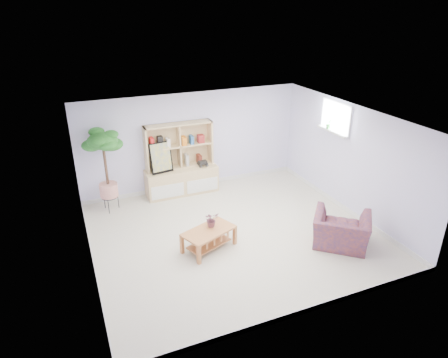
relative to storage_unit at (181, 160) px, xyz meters
name	(u,v)px	position (x,y,z in m)	size (l,w,h in m)	color
floor	(233,234)	(0.39, -2.24, -0.87)	(5.50, 5.00, 0.01)	beige
ceiling	(235,119)	(0.39, -2.24, 1.53)	(5.50, 5.00, 0.01)	white
walls	(234,180)	(0.39, -2.24, 0.33)	(5.51, 5.01, 2.40)	silver
baseboard	(233,232)	(0.39, -2.24, -0.82)	(5.50, 5.00, 0.10)	silver
window	(336,117)	(3.12, -1.64, 1.13)	(0.10, 0.98, 0.68)	silver
window_sill	(332,131)	(3.06, -1.64, 0.81)	(0.14, 1.00, 0.04)	silver
storage_unit	(181,160)	(0.00, 0.00, 0.00)	(1.74, 0.59, 1.74)	#DFB687
poster	(161,158)	(-0.49, -0.07, 0.15)	(0.53, 0.12, 0.73)	yellow
toy_truck	(203,163)	(0.52, -0.08, -0.14)	(0.29, 0.20, 0.16)	black
coffee_table	(209,239)	(-0.26, -2.54, -0.67)	(0.99, 0.54, 0.40)	#AC5E30
table_plant	(211,220)	(-0.16, -2.42, -0.32)	(0.26, 0.23, 0.29)	#0E4A12
floor_tree	(106,171)	(-1.76, -0.23, 0.08)	(0.70, 0.70, 1.90)	#205423
armchair	(341,228)	(2.11, -3.42, -0.49)	(1.03, 0.89, 0.76)	navy
sill_plant	(329,124)	(3.06, -1.48, 0.94)	(0.12, 0.10, 0.22)	#205423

